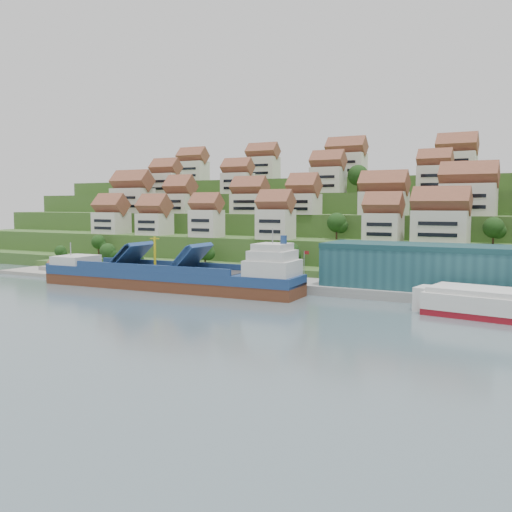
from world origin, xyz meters
The scene contains 10 objects.
ground centered at (0.00, 0.00, 0.00)m, with size 300.00×300.00×0.00m, color slate.
quay centered at (20.00, 15.00, 1.10)m, with size 180.00×14.00×2.20m, color gray.
pebble_beach centered at (-58.00, 12.00, 0.50)m, with size 45.00×20.00×1.00m, color gray.
hillside centered at (0.00, 103.55, 10.66)m, with size 260.00×128.00×31.00m.
hillside_village centered at (2.00, 60.51, 24.38)m, with size 157.99×64.98×28.96m.
hillside_trees centered at (-0.22, 48.44, 18.44)m, with size 143.36×61.82×30.85m.
warehouse centered at (52.00, 17.00, 7.20)m, with size 60.00×15.00×10.00m, color #1F4E56.
flagpole centered at (18.11, 10.00, 6.88)m, with size 1.28×0.16×8.00m.
beach_huts centered at (-60.00, 10.75, 2.10)m, with size 14.40×3.70×2.20m.
cargo_ship centered at (-12.86, 0.11, 3.02)m, with size 70.74×13.80×15.51m.
Camera 1 is at (71.41, -113.93, 21.11)m, focal length 40.00 mm.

